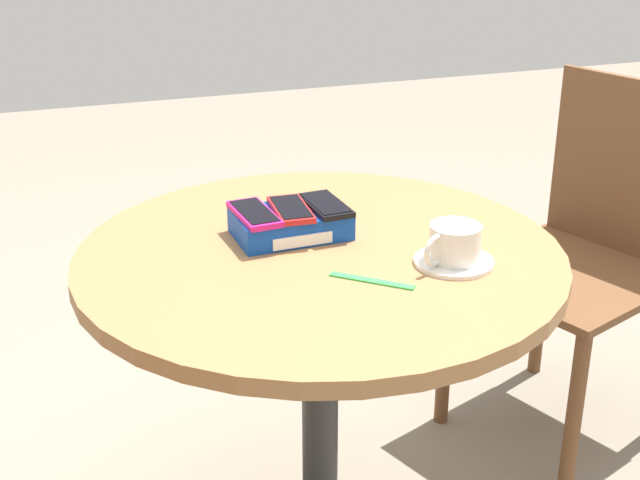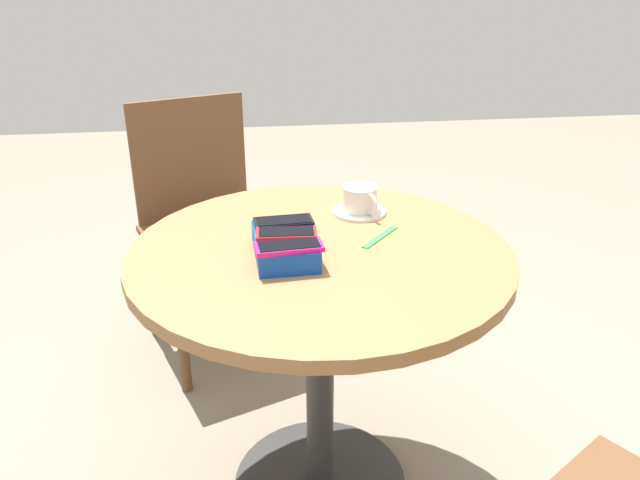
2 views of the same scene
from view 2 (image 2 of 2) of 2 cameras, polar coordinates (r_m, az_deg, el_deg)
round_table at (r=1.48m, az=0.00°, el=-6.00°), size 0.87×0.87×0.71m
phone_box at (r=1.37m, az=-3.24°, el=-0.54°), size 0.21×0.14×0.05m
phone_magenta at (r=1.29m, az=-2.85°, el=-0.61°), size 0.07×0.14×0.01m
phone_red at (r=1.35m, az=-3.09°, el=0.61°), size 0.07×0.14×0.01m
phone_black at (r=1.42m, az=-3.36°, el=1.68°), size 0.07×0.14×0.01m
saucer at (r=1.61m, az=3.60°, el=2.62°), size 0.14×0.14×0.01m
coffee_cup at (r=1.59m, az=3.69°, el=3.82°), size 0.12×0.09×0.06m
lanyard_strap at (r=1.47m, az=5.52°, el=0.29°), size 0.12×0.11×0.00m
chair_near_window at (r=2.22m, az=-10.32°, el=1.44°), size 0.56×0.56×0.88m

